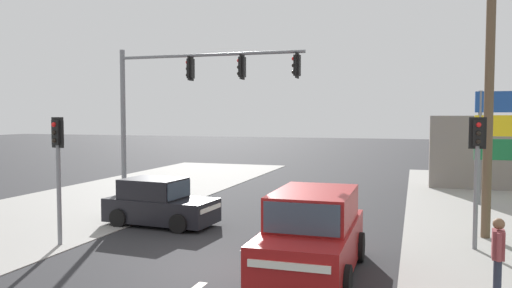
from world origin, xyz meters
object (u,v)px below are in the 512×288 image
(pedestal_signal_left_kerb, at_px, (58,159))
(suv_oncoming_near, at_px, (312,236))
(hatchback_kerbside_parked, at_px, (159,204))
(utility_pole_midground_right, at_px, (490,44))
(pedestal_signal_right_kerb, at_px, (477,160))
(shopping_plaza_sign, at_px, (503,131))
(traffic_signal_mast, at_px, (182,94))
(pedestrian_at_kerb, at_px, (498,254))

(pedestal_signal_left_kerb, relative_size, suv_oncoming_near, 0.78)
(suv_oncoming_near, distance_m, hatchback_kerbside_parked, 6.81)
(utility_pole_midground_right, relative_size, pedestal_signal_right_kerb, 3.04)
(shopping_plaza_sign, height_order, hatchback_kerbside_parked, shopping_plaza_sign)
(traffic_signal_mast, distance_m, pedestal_signal_left_kerb, 5.28)
(pedestal_signal_left_kerb, relative_size, pedestrian_at_kerb, 2.18)
(shopping_plaza_sign, relative_size, hatchback_kerbside_parked, 1.23)
(traffic_signal_mast, height_order, suv_oncoming_near, traffic_signal_mast)
(pedestal_signal_left_kerb, bearing_deg, pedestrian_at_kerb, -4.71)
(pedestal_signal_left_kerb, bearing_deg, pedestal_signal_right_kerb, 15.37)
(pedestal_signal_left_kerb, distance_m, suv_oncoming_near, 7.35)
(utility_pole_midground_right, height_order, traffic_signal_mast, utility_pole_midground_right)
(pedestal_signal_right_kerb, distance_m, suv_oncoming_near, 5.26)
(hatchback_kerbside_parked, bearing_deg, suv_oncoming_near, -31.20)
(traffic_signal_mast, bearing_deg, pedestrian_at_kerb, -30.63)
(shopping_plaza_sign, xyz_separation_m, pedestrian_at_kerb, (-1.76, -11.36, -2.06))
(pedestal_signal_left_kerb, xyz_separation_m, suv_oncoming_near, (7.18, -0.34, -1.53))
(pedestal_signal_right_kerb, height_order, pedestal_signal_left_kerb, same)
(suv_oncoming_near, xyz_separation_m, pedestrian_at_kerb, (3.74, -0.55, 0.04))
(pedestal_signal_right_kerb, bearing_deg, utility_pole_midground_right, 73.39)
(utility_pole_midground_right, height_order, pedestrian_at_kerb, utility_pole_midground_right)
(traffic_signal_mast, distance_m, suv_oncoming_near, 8.36)
(utility_pole_midground_right, height_order, shopping_plaza_sign, utility_pole_midground_right)
(suv_oncoming_near, bearing_deg, pedestrian_at_kerb, -8.43)
(pedestal_signal_left_kerb, relative_size, shopping_plaza_sign, 0.77)
(traffic_signal_mast, relative_size, suv_oncoming_near, 1.51)
(utility_pole_midground_right, height_order, hatchback_kerbside_parked, utility_pole_midground_right)
(shopping_plaza_sign, distance_m, pedestrian_at_kerb, 11.67)
(utility_pole_midground_right, bearing_deg, shopping_plaza_sign, 77.66)
(utility_pole_midground_right, relative_size, hatchback_kerbside_parked, 2.90)
(pedestal_signal_left_kerb, xyz_separation_m, shopping_plaza_sign, (12.68, 10.46, 0.57))
(utility_pole_midground_right, xyz_separation_m, pedestal_signal_left_kerb, (-11.37, -4.48, -3.24))
(pedestrian_at_kerb, bearing_deg, hatchback_kerbside_parked, 156.89)
(utility_pole_midground_right, distance_m, pedestrian_at_kerb, 7.18)
(hatchback_kerbside_parked, bearing_deg, shopping_plaza_sign, 32.73)
(hatchback_kerbside_parked, height_order, pedestrian_at_kerb, pedestrian_at_kerb)
(pedestal_signal_left_kerb, height_order, suv_oncoming_near, pedestal_signal_left_kerb)
(traffic_signal_mast, height_order, pedestal_signal_right_kerb, traffic_signal_mast)
(traffic_signal_mast, height_order, shopping_plaza_sign, traffic_signal_mast)
(utility_pole_midground_right, height_order, pedestal_signal_left_kerb, utility_pole_midground_right)
(utility_pole_midground_right, distance_m, traffic_signal_mast, 9.98)
(traffic_signal_mast, bearing_deg, hatchback_kerbside_parked, -94.54)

